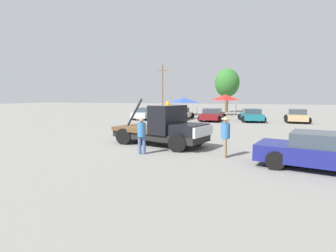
# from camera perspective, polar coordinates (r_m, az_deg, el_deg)

# --- Properties ---
(ground_plane) EXTENTS (160.00, 160.00, 0.00)m
(ground_plane) POSITION_cam_1_polar(r_m,az_deg,el_deg) (14.26, -1.92, -4.13)
(ground_plane) COLOR gray
(tow_truck) EXTENTS (5.65, 3.44, 2.51)m
(tow_truck) POSITION_cam_1_polar(r_m,az_deg,el_deg) (13.92, -0.87, -0.54)
(tow_truck) COLOR black
(tow_truck) RESTS_ON ground
(foreground_car) EXTENTS (5.27, 3.07, 1.34)m
(foreground_car) POSITION_cam_1_polar(r_m,az_deg,el_deg) (10.89, 31.67, -4.93)
(foreground_car) COLOR navy
(foreground_car) RESTS_ON ground
(person_near_truck) EXTENTS (0.39, 0.39, 1.76)m
(person_near_truck) POSITION_cam_1_polar(r_m,az_deg,el_deg) (11.48, 12.40, -1.61)
(person_near_truck) COLOR #847051
(person_near_truck) RESTS_ON ground
(person_at_hood) EXTENTS (0.37, 0.37, 1.66)m
(person_at_hood) POSITION_cam_1_polar(r_m,az_deg,el_deg) (11.91, -5.75, -1.57)
(person_at_hood) COLOR #475B84
(person_at_hood) RESTS_ON ground
(parked_car_silver) EXTENTS (2.59, 4.55, 1.34)m
(parked_car_silver) POSITION_cam_1_polar(r_m,az_deg,el_deg) (30.30, -4.71, 2.71)
(parked_car_silver) COLOR #B7B7BC
(parked_car_silver) RESTS_ON ground
(parked_car_cream) EXTENTS (2.59, 4.54, 1.34)m
(parked_car_cream) POSITION_cam_1_polar(r_m,az_deg,el_deg) (30.18, 2.75, 2.71)
(parked_car_cream) COLOR beige
(parked_car_cream) RESTS_ON ground
(parked_car_maroon) EXTENTS (2.68, 4.90, 1.34)m
(parked_car_maroon) POSITION_cam_1_polar(r_m,az_deg,el_deg) (28.73, 9.67, 2.44)
(parked_car_maroon) COLOR maroon
(parked_car_maroon) RESTS_ON ground
(parked_car_teal) EXTENTS (2.91, 4.60, 1.34)m
(parked_car_teal) POSITION_cam_1_polar(r_m,az_deg,el_deg) (28.93, 17.69, 2.25)
(parked_car_teal) COLOR #196670
(parked_car_teal) RESTS_ON ground
(parked_car_tan) EXTENTS (2.68, 4.66, 1.34)m
(parked_car_tan) POSITION_cam_1_polar(r_m,az_deg,el_deg) (29.80, 26.27, 2.00)
(parked_car_tan) COLOR tan
(parked_car_tan) RESTS_ON ground
(canopy_tent_blue) EXTENTS (3.40, 3.40, 2.43)m
(canopy_tent_blue) POSITION_cam_1_polar(r_m,az_deg,el_deg) (37.34, 3.36, 5.64)
(canopy_tent_blue) COLOR #9E9EA3
(canopy_tent_blue) RESTS_ON ground
(canopy_tent_red) EXTENTS (2.97, 2.97, 2.89)m
(canopy_tent_red) POSITION_cam_1_polar(r_m,az_deg,el_deg) (37.73, 12.33, 6.10)
(canopy_tent_red) COLOR #9E9EA3
(canopy_tent_red) RESTS_ON ground
(tree_left) EXTENTS (4.02, 4.02, 7.19)m
(tree_left) POSITION_cam_1_polar(r_m,az_deg,el_deg) (44.94, 12.73, 9.12)
(tree_left) COLOR brown
(tree_left) RESTS_ON ground
(traffic_cone) EXTENTS (0.40, 0.40, 0.55)m
(traffic_cone) POSITION_cam_1_polar(r_m,az_deg,el_deg) (17.53, 3.57, -1.30)
(traffic_cone) COLOR black
(traffic_cone) RESTS_ON ground
(utility_pole) EXTENTS (2.20, 0.24, 8.52)m
(utility_pole) POSITION_cam_1_polar(r_m,az_deg,el_deg) (50.44, -1.20, 8.63)
(utility_pole) COLOR brown
(utility_pole) RESTS_ON ground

